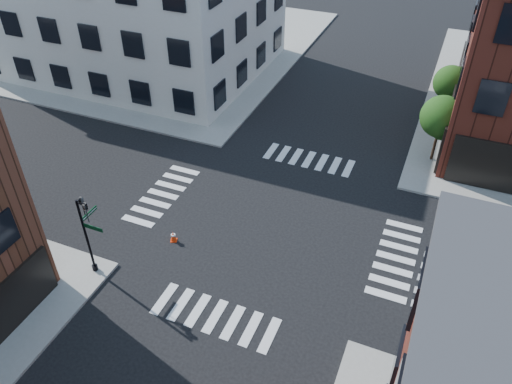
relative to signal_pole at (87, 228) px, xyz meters
The scene contains 7 objects.
ground 9.90m from the signal_pole, 44.81° to the left, with size 120.00×120.00×0.00m, color black.
sidewalk_nw 31.27m from the signal_pole, 117.29° to the left, with size 30.00×30.00×0.15m, color gray.
building_nw 25.92m from the signal_pole, 118.43° to the left, with size 22.00×16.00×11.00m, color beige.
tree_near 21.94m from the signal_pole, 49.38° to the left, with size 2.69×2.69×4.49m.
tree_far 26.78m from the signal_pole, 57.77° to the left, with size 2.43×2.43×4.07m.
signal_pole is the anchor object (origin of this frame).
traffic_cone 4.86m from the signal_pole, 54.61° to the left, with size 0.44×0.44×0.64m.
Camera 1 is at (7.39, -19.78, 18.58)m, focal length 35.00 mm.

